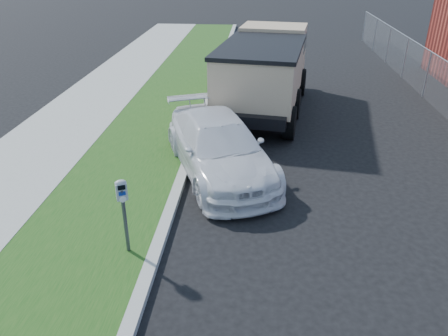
{
  "coord_description": "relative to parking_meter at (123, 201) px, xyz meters",
  "views": [
    {
      "loc": [
        -0.72,
        -7.71,
        5.43
      ],
      "look_at": [
        -1.4,
        1.0,
        1.0
      ],
      "focal_mm": 35.0,
      "sensor_mm": 36.0,
      "label": 1
    }
  ],
  "objects": [
    {
      "name": "white_wagon",
      "position": [
        1.43,
        3.82,
        -0.52
      ],
      "size": [
        3.83,
        5.53,
        1.49
      ],
      "primitive_type": "imported",
      "rotation": [
        0.0,
        0.0,
        0.38
      ],
      "color": "silver",
      "rests_on": "ground"
    },
    {
      "name": "ground",
      "position": [
        3.12,
        0.99,
        -1.27
      ],
      "size": [
        120.0,
        120.0,
        0.0
      ],
      "primitive_type": "plane",
      "color": "black",
      "rests_on": "ground"
    },
    {
      "name": "dump_truck",
      "position": [
        2.67,
        9.12,
        0.25
      ],
      "size": [
        3.61,
        7.17,
        2.69
      ],
      "rotation": [
        0.0,
        0.0,
        -0.15
      ],
      "color": "black",
      "rests_on": "ground"
    },
    {
      "name": "parking_meter",
      "position": [
        0.0,
        0.0,
        0.0
      ],
      "size": [
        0.25,
        0.21,
        1.55
      ],
      "rotation": [
        0.0,
        0.0,
        0.42
      ],
      "color": "#3F4247",
      "rests_on": "ground"
    },
    {
      "name": "streetside",
      "position": [
        -2.45,
        2.99,
        -1.2
      ],
      "size": [
        6.12,
        50.0,
        0.15
      ],
      "color": "gray",
      "rests_on": "ground"
    }
  ]
}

